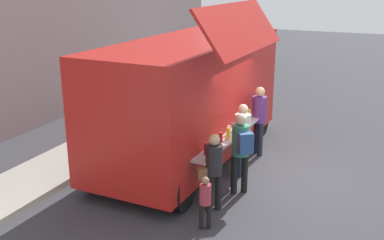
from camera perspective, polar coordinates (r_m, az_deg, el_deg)
The scene contains 8 objects.
ground_plane at distance 11.11m, azimuth 9.97°, elevation -6.67°, with size 60.00×60.00×0.00m, color #38383D.
food_truck_main at distance 11.39m, azimuth -0.07°, elevation 3.00°, with size 6.50×3.16×3.92m.
trash_bin at distance 16.55m, azimuth -1.01°, elevation 3.36°, with size 0.60×0.60×0.92m, color #2D5C35.
customer_front_ordering at distance 10.63m, azimuth 6.20°, elevation -1.66°, with size 0.36×0.35×1.72m.
customer_mid_with_backpack at distance 9.69m, azimuth 6.06°, elevation -3.19°, with size 0.56×0.53×1.78m.
customer_rear_waiting at distance 9.01m, azimuth 2.62°, elevation -5.70°, with size 0.47×0.45×1.60m.
customer_extra_browsing at distance 11.95m, azimuth 8.25°, elevation 0.66°, with size 0.37×0.37×1.80m.
child_near_queue at distance 8.50m, azimuth 1.64°, elevation -9.61°, with size 0.21×0.21×1.04m.
Camera 1 is at (-9.88, -2.37, 4.49)m, focal length 43.32 mm.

